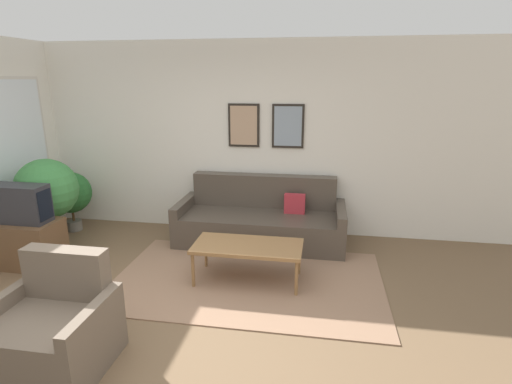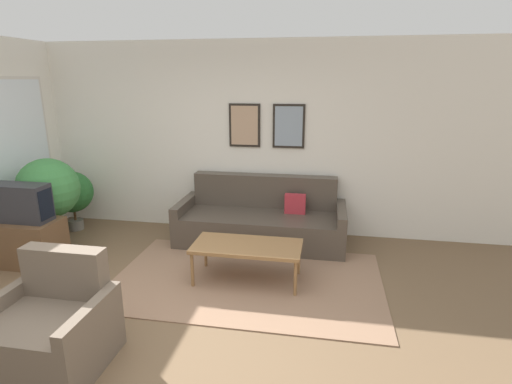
{
  "view_description": "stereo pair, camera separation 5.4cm",
  "coord_description": "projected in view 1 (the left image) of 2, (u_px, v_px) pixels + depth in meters",
  "views": [
    {
      "loc": [
        1.33,
        -2.82,
        2.17
      ],
      "look_at": [
        0.57,
        1.78,
        0.85
      ],
      "focal_mm": 28.0,
      "sensor_mm": 36.0,
      "label": 1
    },
    {
      "loc": [
        1.38,
        -2.81,
        2.17
      ],
      "look_at": [
        0.57,
        1.78,
        0.85
      ],
      "focal_mm": 28.0,
      "sensor_mm": 36.0,
      "label": 2
    }
  ],
  "objects": [
    {
      "name": "potted_plant_tall",
      "position": [
        47.0,
        190.0,
        5.11
      ],
      "size": [
        0.77,
        0.77,
        1.21
      ],
      "color": "#383D42",
      "rests_on": "ground_plane"
    },
    {
      "name": "tv_stand",
      "position": [
        25.0,
        243.0,
        4.79
      ],
      "size": [
        0.83,
        0.49,
        0.55
      ],
      "color": "brown",
      "rests_on": "ground_plane"
    },
    {
      "name": "potted_plant_by_window",
      "position": [
        70.0,
        194.0,
        5.81
      ],
      "size": [
        0.6,
        0.6,
        0.88
      ],
      "color": "slate",
      "rests_on": "ground_plane"
    },
    {
      "name": "armchair",
      "position": [
        52.0,
        332.0,
        3.08
      ],
      "size": [
        0.87,
        0.76,
        0.87
      ],
      "rotation": [
        0.0,
        0.0,
        -0.14
      ],
      "color": "#6B5B4C",
      "rests_on": "ground_plane"
    },
    {
      "name": "wall_back",
      "position": [
        229.0,
        139.0,
        5.72
      ],
      "size": [
        8.0,
        0.09,
        2.7
      ],
      "color": "white",
      "rests_on": "ground_plane"
    },
    {
      "name": "tv",
      "position": [
        19.0,
        204.0,
        4.66
      ],
      "size": [
        0.7,
        0.28,
        0.45
      ],
      "color": "#2D2D33",
      "rests_on": "tv_stand"
    },
    {
      "name": "coffee_table",
      "position": [
        248.0,
        248.0,
        4.36
      ],
      "size": [
        1.19,
        0.57,
        0.43
      ],
      "color": "olive",
      "rests_on": "ground_plane"
    },
    {
      "name": "ground_plane",
      "position": [
        159.0,
        337.0,
        3.48
      ],
      "size": [
        16.0,
        16.0,
        0.0
      ],
      "primitive_type": "plane",
      "color": "brown"
    },
    {
      "name": "area_rug",
      "position": [
        248.0,
        280.0,
        4.47
      ],
      "size": [
        2.97,
        1.84,
        0.01
      ],
      "color": "#937056",
      "rests_on": "ground_plane"
    },
    {
      "name": "couch",
      "position": [
        261.0,
        221.0,
        5.49
      ],
      "size": [
        2.26,
        0.9,
        0.88
      ],
      "color": "#4C4238",
      "rests_on": "ground_plane"
    }
  ]
}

